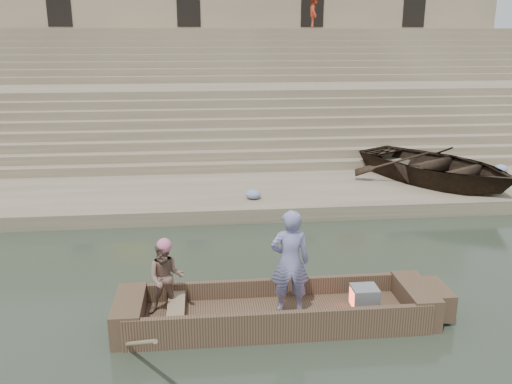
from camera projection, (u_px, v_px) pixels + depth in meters
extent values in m
plane|color=#2C3629|center=(296.00, 348.00, 8.75)|extent=(120.00, 120.00, 0.00)
cube|color=gray|center=(251.00, 195.00, 16.32)|extent=(32.00, 4.00, 0.40)
cube|color=gray|center=(235.00, 119.00, 23.13)|extent=(32.00, 3.00, 2.80)
cube|color=gray|center=(227.00, 78.00, 29.46)|extent=(32.00, 3.00, 5.20)
cube|color=gray|center=(245.00, 172.00, 18.42)|extent=(32.00, 0.50, 0.70)
cube|color=gray|center=(244.00, 165.00, 18.86)|extent=(32.00, 0.50, 1.00)
cube|color=gray|center=(243.00, 157.00, 19.29)|extent=(32.00, 0.50, 1.30)
cube|color=gray|center=(242.00, 150.00, 19.72)|extent=(32.00, 0.50, 1.60)
cube|color=gray|center=(241.00, 144.00, 20.16)|extent=(32.00, 0.50, 1.90)
cube|color=gray|center=(240.00, 137.00, 20.59)|extent=(32.00, 0.50, 2.20)
cube|color=gray|center=(239.00, 131.00, 21.03)|extent=(32.00, 0.50, 2.50)
cube|color=gray|center=(238.00, 125.00, 21.46)|extent=(32.00, 0.50, 2.80)
cube|color=gray|center=(233.00, 110.00, 24.75)|extent=(32.00, 0.50, 3.10)
cube|color=gray|center=(232.00, 105.00, 25.19)|extent=(32.00, 0.50, 3.40)
cube|color=gray|center=(231.00, 101.00, 25.62)|extent=(32.00, 0.50, 3.70)
cube|color=gray|center=(231.00, 96.00, 26.06)|extent=(32.00, 0.50, 4.00)
cube|color=gray|center=(230.00, 92.00, 26.49)|extent=(32.00, 0.50, 4.30)
cube|color=gray|center=(230.00, 88.00, 26.92)|extent=(32.00, 0.50, 4.60)
cube|color=gray|center=(229.00, 84.00, 27.36)|extent=(32.00, 0.50, 4.90)
cube|color=gray|center=(228.00, 80.00, 27.79)|extent=(32.00, 0.50, 5.20)
cube|color=tan|center=(223.00, 22.00, 32.41)|extent=(32.00, 5.00, 11.20)
cube|color=black|center=(58.00, 2.00, 28.92)|extent=(1.30, 0.18, 2.60)
cube|color=black|center=(188.00, 2.00, 29.60)|extent=(1.30, 0.18, 2.60)
cube|color=black|center=(312.00, 3.00, 30.28)|extent=(1.30, 0.18, 2.60)
cube|color=black|center=(414.00, 4.00, 30.86)|extent=(1.30, 0.18, 2.60)
cube|color=brown|center=(276.00, 317.00, 9.48)|extent=(5.00, 1.30, 0.22)
cube|color=brown|center=(281.00, 327.00, 8.84)|extent=(5.20, 0.12, 0.56)
cube|color=brown|center=(272.00, 293.00, 10.02)|extent=(5.20, 0.12, 0.56)
cube|color=brown|center=(129.00, 315.00, 9.18)|extent=(0.50, 1.30, 0.60)
cube|color=brown|center=(415.00, 301.00, 9.67)|extent=(0.50, 1.30, 0.60)
cube|color=brown|center=(436.00, 299.00, 9.71)|extent=(0.35, 0.90, 0.50)
cube|color=#937A5B|center=(176.00, 308.00, 9.23)|extent=(0.30, 1.20, 0.08)
cylinder|color=#937A5B|center=(132.00, 344.00, 8.34)|extent=(1.03, 2.10, 1.36)
sphere|color=#CD658A|center=(164.00, 246.00, 9.08)|extent=(0.26, 0.26, 0.26)
imported|color=navy|center=(290.00, 262.00, 9.22)|extent=(0.71, 0.49, 1.89)
imported|color=#297D62|center=(166.00, 278.00, 9.25)|extent=(0.65, 0.51, 1.33)
cube|color=slate|center=(364.00, 297.00, 9.55)|extent=(0.46, 0.42, 0.40)
cube|color=#E5593F|center=(353.00, 298.00, 9.53)|extent=(0.04, 0.34, 0.32)
imported|color=#2D2116|center=(437.00, 166.00, 16.83)|extent=(5.95, 6.45, 1.09)
imported|color=#A1311B|center=(314.00, 12.00, 29.05)|extent=(0.79, 1.21, 1.76)
ellipsoid|color=#3F5999|center=(253.00, 194.00, 15.28)|extent=(0.44, 0.44, 0.26)
ellipsoid|color=#3F5999|center=(501.00, 168.00, 18.20)|extent=(0.44, 0.44, 0.26)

